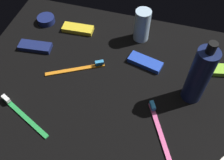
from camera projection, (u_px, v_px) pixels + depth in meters
ground_plane at (112, 87)px, 73.95cm from camera, size 84.00×64.00×1.20cm
lotion_bottle at (199, 76)px, 64.21cm from camera, size 5.46×5.46×20.60cm
deodorant_stick at (142, 25)px, 80.93cm from camera, size 5.01×5.01×10.91cm
toothbrush_orange at (79, 68)px, 76.70cm from camera, size 16.39×9.65×2.10cm
toothbrush_pink at (159, 129)px, 64.84cm from camera, size 9.23×16.59×2.10cm
toothbrush_green at (22, 114)px, 67.43cm from camera, size 16.91×8.49×2.10cm
snack_bar_yellow at (78, 29)px, 86.84cm from camera, size 10.63×4.64×1.50cm
snack_bar_lime at (214, 70)px, 76.17cm from camera, size 11.02×6.15×1.50cm
snack_bar_blue at (145, 62)px, 77.92cm from camera, size 11.05×6.33×1.50cm
snack_bar_navy at (35, 47)px, 81.87cm from camera, size 10.77×5.09×1.50cm
cream_tin_left at (46, 20)px, 89.17cm from camera, size 5.96×5.96×2.17cm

